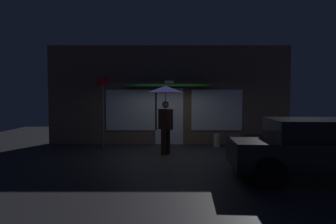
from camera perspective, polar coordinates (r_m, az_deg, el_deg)
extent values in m
plane|color=#26262B|center=(9.44, 0.39, -8.42)|extent=(18.00, 18.00, 0.00)
cube|color=brown|center=(11.61, 0.33, 3.33)|extent=(9.52, 0.30, 3.88)
cube|color=white|center=(11.46, 0.33, -0.87)|extent=(1.10, 0.04, 2.20)
cube|color=white|center=(11.54, -7.08, 0.38)|extent=(1.99, 0.04, 1.60)
cube|color=white|center=(11.61, 9.61, 0.38)|extent=(1.99, 0.04, 1.60)
cube|color=white|center=(11.37, 0.34, 5.91)|extent=(0.36, 0.16, 0.12)
cube|color=#144C19|center=(11.12, 0.34, 5.20)|extent=(3.20, 0.70, 0.08)
cylinder|color=black|center=(9.56, 0.08, -5.80)|extent=(0.15, 0.15, 0.81)
cylinder|color=black|center=(9.43, -0.85, -5.92)|extent=(0.15, 0.15, 0.81)
cube|color=black|center=(9.41, -0.38, -1.43)|extent=(0.48, 0.51, 0.66)
cube|color=silver|center=(9.50, -0.98, -1.39)|extent=(0.11, 0.12, 0.53)
cube|color=#B28C19|center=(9.50, -0.98, -1.51)|extent=(0.05, 0.05, 0.42)
sphere|color=#A5807E|center=(9.39, -0.38, 1.44)|extent=(0.23, 0.23, 0.23)
cylinder|color=slate|center=(9.39, -0.38, 1.95)|extent=(0.02, 0.02, 1.04)
cone|color=#14144C|center=(9.39, -0.39, 4.47)|extent=(1.21, 1.21, 0.22)
cube|color=black|center=(7.58, 27.95, -7.10)|extent=(4.22, 1.99, 0.63)
cube|color=black|center=(7.50, 28.05, -3.00)|extent=(2.40, 1.67, 0.46)
cylinder|color=black|center=(8.00, 16.02, -8.27)|extent=(0.65, 0.26, 0.64)
cylinder|color=black|center=(6.36, 19.40, -11.23)|extent=(0.65, 0.26, 0.64)
cylinder|color=#595B60|center=(10.99, -12.52, 0.11)|extent=(0.07, 0.07, 2.66)
cube|color=red|center=(10.97, -12.60, 5.76)|extent=(0.40, 0.02, 0.30)
cylinder|color=#B2A899|center=(11.12, 9.65, -5.49)|extent=(0.25, 0.25, 0.48)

